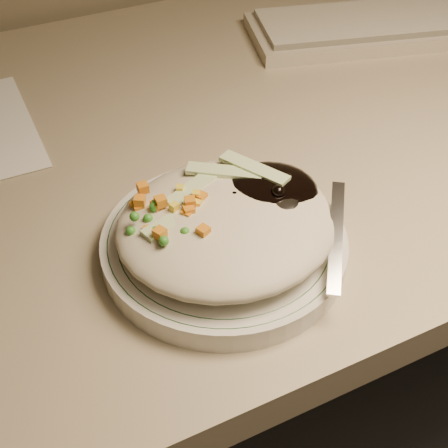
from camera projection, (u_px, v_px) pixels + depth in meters
name	position (u px, v px, depth m)	size (l,w,h in m)	color
desk	(231.00, 240.00, 0.87)	(1.40, 0.70, 0.74)	gray
plate	(224.00, 246.00, 0.56)	(0.22, 0.22, 0.02)	silver
plate_rim	(224.00, 237.00, 0.55)	(0.21, 0.21, 0.00)	#144723
meal	(229.00, 218.00, 0.54)	(0.21, 0.19, 0.05)	#B5AC93
keyboard	(386.00, 25.00, 0.89)	(0.41, 0.23, 0.03)	#ABA28D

